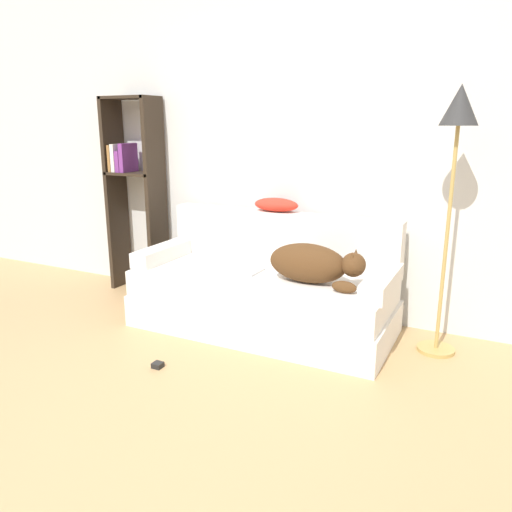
{
  "coord_description": "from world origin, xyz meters",
  "views": [
    {
      "loc": [
        1.52,
        -1.29,
        1.44
      ],
      "look_at": [
        0.05,
        1.65,
        0.57
      ],
      "focal_mm": 35.0,
      "sensor_mm": 36.0,
      "label": 1
    }
  ],
  "objects_px": {
    "couch": "(262,302)",
    "throw_pillow": "(276,205)",
    "floor_lamp": "(457,141)",
    "dog": "(313,264)",
    "power_adapter": "(158,365)",
    "bookshelf": "(133,183)",
    "laptop": "(241,270)"
  },
  "relations": [
    {
      "from": "laptop",
      "to": "couch",
      "type": "bearing_deg",
      "value": 6.93
    },
    {
      "from": "dog",
      "to": "power_adapter",
      "type": "height_order",
      "value": "dog"
    },
    {
      "from": "laptop",
      "to": "floor_lamp",
      "type": "relative_size",
      "value": 0.17
    },
    {
      "from": "throw_pillow",
      "to": "couch",
      "type": "bearing_deg",
      "value": -80.75
    },
    {
      "from": "floor_lamp",
      "to": "laptop",
      "type": "bearing_deg",
      "value": -172.12
    },
    {
      "from": "throw_pillow",
      "to": "bookshelf",
      "type": "bearing_deg",
      "value": -179.83
    },
    {
      "from": "dog",
      "to": "bookshelf",
      "type": "height_order",
      "value": "bookshelf"
    },
    {
      "from": "couch",
      "to": "throw_pillow",
      "type": "xyz_separation_m",
      "value": [
        -0.06,
        0.35,
        0.65
      ]
    },
    {
      "from": "throw_pillow",
      "to": "floor_lamp",
      "type": "bearing_deg",
      "value": -8.37
    },
    {
      "from": "bookshelf",
      "to": "power_adapter",
      "type": "relative_size",
      "value": 27.89
    },
    {
      "from": "couch",
      "to": "dog",
      "type": "distance_m",
      "value": 0.53
    },
    {
      "from": "throw_pillow",
      "to": "floor_lamp",
      "type": "relative_size",
      "value": 0.21
    },
    {
      "from": "throw_pillow",
      "to": "power_adapter",
      "type": "relative_size",
      "value": 5.82
    },
    {
      "from": "bookshelf",
      "to": "power_adapter",
      "type": "distance_m",
      "value": 1.86
    },
    {
      "from": "floor_lamp",
      "to": "dog",
      "type": "bearing_deg",
      "value": -164.27
    },
    {
      "from": "dog",
      "to": "power_adapter",
      "type": "relative_size",
      "value": 10.96
    },
    {
      "from": "bookshelf",
      "to": "floor_lamp",
      "type": "distance_m",
      "value": 2.62
    },
    {
      "from": "couch",
      "to": "floor_lamp",
      "type": "bearing_deg",
      "value": 8.22
    },
    {
      "from": "laptop",
      "to": "floor_lamp",
      "type": "xyz_separation_m",
      "value": [
        1.34,
        0.19,
        0.92
      ]
    },
    {
      "from": "dog",
      "to": "power_adapter",
      "type": "xyz_separation_m",
      "value": [
        -0.7,
        -0.78,
        -0.54
      ]
    },
    {
      "from": "dog",
      "to": "laptop",
      "type": "relative_size",
      "value": 2.29
    },
    {
      "from": "couch",
      "to": "throw_pillow",
      "type": "bearing_deg",
      "value": 99.25
    },
    {
      "from": "couch",
      "to": "bookshelf",
      "type": "bearing_deg",
      "value": 166.0
    },
    {
      "from": "dog",
      "to": "laptop",
      "type": "distance_m",
      "value": 0.57
    },
    {
      "from": "couch",
      "to": "bookshelf",
      "type": "distance_m",
      "value": 1.62
    },
    {
      "from": "laptop",
      "to": "floor_lamp",
      "type": "distance_m",
      "value": 1.64
    },
    {
      "from": "floor_lamp",
      "to": "power_adapter",
      "type": "relative_size",
      "value": 27.91
    },
    {
      "from": "laptop",
      "to": "bookshelf",
      "type": "distance_m",
      "value": 1.4
    },
    {
      "from": "bookshelf",
      "to": "throw_pillow",
      "type": "bearing_deg",
      "value": 0.17
    },
    {
      "from": "laptop",
      "to": "throw_pillow",
      "type": "relative_size",
      "value": 0.82
    },
    {
      "from": "laptop",
      "to": "floor_lamp",
      "type": "bearing_deg",
      "value": 9.44
    },
    {
      "from": "throw_pillow",
      "to": "power_adapter",
      "type": "height_order",
      "value": "throw_pillow"
    }
  ]
}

